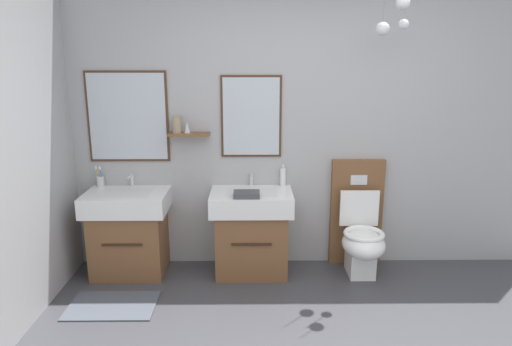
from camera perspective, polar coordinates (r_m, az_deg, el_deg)
wall_back at (r=4.19m, az=6.32°, el=6.97°), size 4.49×0.63×2.76m
bath_mat at (r=3.91m, az=-17.41°, el=-15.44°), size 0.68×0.44×0.01m
vanity_sink_left at (r=4.28m, az=-15.50°, el=-6.87°), size 0.72×0.51×0.76m
tap_on_left_sink at (r=4.32m, az=-15.23°, el=-0.68°), size 0.03×0.13×0.11m
vanity_sink_right at (r=4.13m, az=-0.57°, el=-7.08°), size 0.72×0.51×0.76m
tap_on_right_sink at (r=4.18m, az=-0.58°, el=-0.66°), size 0.03×0.13×0.11m
toilet at (r=4.27m, az=12.75°, el=-7.08°), size 0.48×0.63×1.00m
toothbrush_cup at (r=4.39m, az=-18.77°, el=-0.93°), size 0.07×0.07×0.19m
soap_dispenser at (r=4.19m, az=3.36°, el=-0.46°), size 0.06×0.06×0.20m
folded_hand_towel at (r=3.86m, az=-1.17°, el=-2.66°), size 0.22×0.16×0.04m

